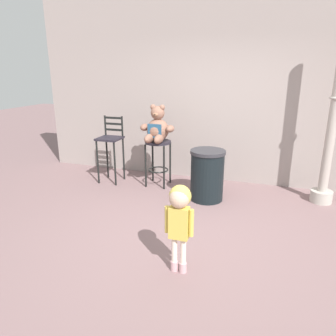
{
  "coord_description": "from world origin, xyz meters",
  "views": [
    {
      "loc": [
        0.92,
        -3.39,
        1.95
      ],
      "look_at": [
        -0.38,
        0.47,
        0.67
      ],
      "focal_mm": 33.83,
      "sensor_mm": 36.0,
      "label": 1
    }
  ],
  "objects_px": {
    "lamppost": "(331,134)",
    "bar_chair_empty": "(111,143)",
    "bar_stool_with_teddy": "(158,153)",
    "trash_bin": "(207,175)",
    "teddy_bear": "(157,128)",
    "child_walking": "(179,211)"
  },
  "relations": [
    {
      "from": "teddy_bear",
      "to": "child_walking",
      "type": "xyz_separation_m",
      "value": [
        1.06,
        -2.23,
        -0.35
      ]
    },
    {
      "from": "lamppost",
      "to": "bar_chair_empty",
      "type": "xyz_separation_m",
      "value": [
        -3.48,
        -0.17,
        -0.36
      ]
    },
    {
      "from": "teddy_bear",
      "to": "bar_stool_with_teddy",
      "type": "bearing_deg",
      "value": 90.0
    },
    {
      "from": "teddy_bear",
      "to": "trash_bin",
      "type": "bearing_deg",
      "value": -19.52
    },
    {
      "from": "child_walking",
      "to": "bar_chair_empty",
      "type": "bearing_deg",
      "value": -118.81
    },
    {
      "from": "teddy_bear",
      "to": "lamppost",
      "type": "height_order",
      "value": "lamppost"
    },
    {
      "from": "bar_stool_with_teddy",
      "to": "trash_bin",
      "type": "distance_m",
      "value": 1.02
    },
    {
      "from": "trash_bin",
      "to": "bar_chair_empty",
      "type": "xyz_separation_m",
      "value": [
        -1.8,
        0.29,
        0.3
      ]
    },
    {
      "from": "trash_bin",
      "to": "lamppost",
      "type": "xyz_separation_m",
      "value": [
        1.68,
        0.46,
        0.66
      ]
    },
    {
      "from": "teddy_bear",
      "to": "bar_chair_empty",
      "type": "xyz_separation_m",
      "value": [
        -0.86,
        -0.04,
        -0.31
      ]
    },
    {
      "from": "child_walking",
      "to": "trash_bin",
      "type": "relative_size",
      "value": 1.16
    },
    {
      "from": "teddy_bear",
      "to": "lamppost",
      "type": "relative_size",
      "value": 0.23
    },
    {
      "from": "bar_stool_with_teddy",
      "to": "child_walking",
      "type": "height_order",
      "value": "child_walking"
    },
    {
      "from": "lamppost",
      "to": "trash_bin",
      "type": "bearing_deg",
      "value": -164.63
    },
    {
      "from": "child_walking",
      "to": "bar_chair_empty",
      "type": "distance_m",
      "value": 2.91
    },
    {
      "from": "bar_chair_empty",
      "to": "lamppost",
      "type": "bearing_deg",
      "value": 2.84
    },
    {
      "from": "trash_bin",
      "to": "bar_stool_with_teddy",
      "type": "bearing_deg",
      "value": 158.86
    },
    {
      "from": "bar_chair_empty",
      "to": "child_walking",
      "type": "bearing_deg",
      "value": -48.68
    },
    {
      "from": "trash_bin",
      "to": "bar_chair_empty",
      "type": "distance_m",
      "value": 1.84
    },
    {
      "from": "bar_stool_with_teddy",
      "to": "lamppost",
      "type": "bearing_deg",
      "value": 2.21
    },
    {
      "from": "teddy_bear",
      "to": "bar_chair_empty",
      "type": "relative_size",
      "value": 0.52
    },
    {
      "from": "bar_stool_with_teddy",
      "to": "bar_chair_empty",
      "type": "distance_m",
      "value": 0.87
    }
  ]
}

